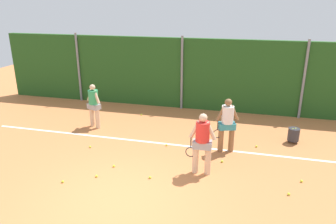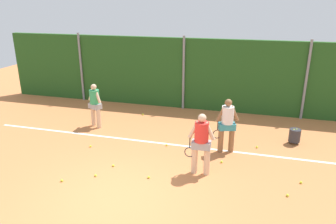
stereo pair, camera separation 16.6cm
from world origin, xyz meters
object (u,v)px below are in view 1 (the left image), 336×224
at_px(tennis_ball_8, 150,177).
at_px(tennis_ball_5, 114,166).
at_px(tennis_ball_7, 141,115).
at_px(tennis_ball_6, 302,181).
at_px(tennis_ball_0, 166,145).
at_px(tennis_ball_9, 90,147).
at_px(tennis_ball_10, 63,182).
at_px(tennis_ball_1, 289,194).
at_px(tennis_ball_2, 256,146).
at_px(ball_hopper, 294,134).
at_px(player_backcourt_far, 94,104).
at_px(tennis_ball_3, 96,176).
at_px(tennis_ball_4, 222,161).
at_px(player_midcourt, 227,123).
at_px(player_foreground_near, 202,141).

bearing_deg(tennis_ball_8, tennis_ball_5, 164.13).
bearing_deg(tennis_ball_8, tennis_ball_7, 111.47).
distance_m(tennis_ball_6, tennis_ball_8, 3.90).
relative_size(tennis_ball_0, tennis_ball_9, 1.00).
relative_size(tennis_ball_9, tennis_ball_10, 1.00).
distance_m(tennis_ball_1, tennis_ball_2, 2.64).
height_order(ball_hopper, tennis_ball_2, ball_hopper).
distance_m(player_backcourt_far, tennis_ball_7, 2.20).
bearing_deg(tennis_ball_3, tennis_ball_2, 35.46).
bearing_deg(tennis_ball_5, tennis_ball_9, 141.88).
distance_m(tennis_ball_6, tennis_ball_7, 6.75).
height_order(tennis_ball_2, tennis_ball_6, same).
relative_size(tennis_ball_1, tennis_ball_10, 1.00).
distance_m(tennis_ball_3, tennis_ball_8, 1.41).
distance_m(player_backcourt_far, tennis_ball_9, 1.97).
relative_size(tennis_ball_4, tennis_ball_8, 1.00).
bearing_deg(tennis_ball_5, tennis_ball_3, -110.10).
relative_size(tennis_ball_1, tennis_ball_5, 1.00).
xyz_separation_m(tennis_ball_0, tennis_ball_7, (-1.71, 2.53, 0.00)).
relative_size(player_midcourt, tennis_ball_0, 25.59).
relative_size(tennis_ball_3, tennis_ball_5, 1.00).
bearing_deg(tennis_ball_8, tennis_ball_6, 11.70).
xyz_separation_m(tennis_ball_2, tennis_ball_5, (-3.87, -2.30, 0.00)).
bearing_deg(tennis_ball_1, tennis_ball_3, -175.48).
bearing_deg(tennis_ball_7, tennis_ball_10, -93.39).
height_order(player_midcourt, tennis_ball_2, player_midcourt).
xyz_separation_m(player_midcourt, player_backcourt_far, (-4.79, 0.83, -0.04)).
relative_size(player_backcourt_far, tennis_ball_5, 24.43).
xyz_separation_m(player_foreground_near, tennis_ball_9, (-3.64, 0.68, -0.92)).
relative_size(tennis_ball_2, tennis_ball_7, 1.00).
bearing_deg(tennis_ball_4, tennis_ball_7, 137.91).
height_order(player_midcourt, tennis_ball_9, player_midcourt).
bearing_deg(player_foreground_near, tennis_ball_9, -12.29).
relative_size(tennis_ball_8, tennis_ball_10, 1.00).
relative_size(tennis_ball_3, tennis_ball_8, 1.00).
relative_size(tennis_ball_0, tennis_ball_1, 1.00).
relative_size(tennis_ball_8, tennis_ball_9, 1.00).
xyz_separation_m(tennis_ball_5, tennis_ball_9, (-1.23, 0.96, 0.00)).
relative_size(tennis_ball_1, tennis_ball_2, 1.00).
relative_size(ball_hopper, tennis_ball_7, 7.78).
distance_m(tennis_ball_0, tennis_ball_1, 4.02).
bearing_deg(tennis_ball_3, ball_hopper, 34.28).
relative_size(tennis_ball_0, tennis_ball_3, 1.00).
bearing_deg(tennis_ball_7, ball_hopper, -12.55).
bearing_deg(player_midcourt, tennis_ball_8, 31.39).
distance_m(player_midcourt, tennis_ball_9, 4.33).
xyz_separation_m(tennis_ball_0, tennis_ball_2, (2.79, 0.61, 0.00)).
distance_m(player_backcourt_far, tennis_ball_3, 3.72).
height_order(player_backcourt_far, tennis_ball_7, player_backcourt_far).
bearing_deg(tennis_ball_10, player_backcourt_far, 103.93).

